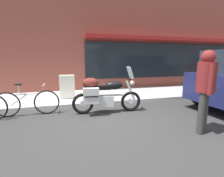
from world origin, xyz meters
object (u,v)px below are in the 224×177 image
(parked_bicycle, at_px, (27,102))
(pedestrian_walking, at_px, (206,82))
(touring_motorcycle, at_px, (103,94))
(sandwich_board_sign, at_px, (67,87))

(parked_bicycle, distance_m, pedestrian_walking, 4.61)
(touring_motorcycle, relative_size, pedestrian_walking, 1.17)
(sandwich_board_sign, bearing_deg, pedestrian_walking, -51.75)
(parked_bicycle, relative_size, sandwich_board_sign, 1.95)
(touring_motorcycle, relative_size, sandwich_board_sign, 2.33)
(touring_motorcycle, distance_m, sandwich_board_sign, 1.97)
(parked_bicycle, xyz_separation_m, pedestrian_walking, (3.95, -2.26, 0.74))
(touring_motorcycle, bearing_deg, parked_bicycle, 170.15)
(touring_motorcycle, height_order, parked_bicycle, touring_motorcycle)
(pedestrian_walking, xyz_separation_m, sandwich_board_sign, (-2.82, 3.58, -0.56))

